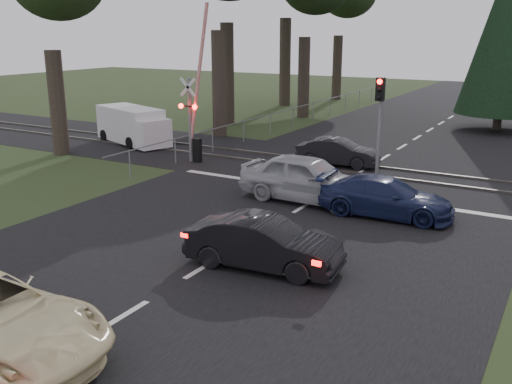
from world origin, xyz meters
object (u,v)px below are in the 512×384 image
Objects in this scene: dark_hatchback at (264,244)px; white_van at (134,126)px; crossing_signal at (194,117)px; silver_car at (307,179)px; blue_sedan at (386,197)px; dark_car_far at (338,152)px; traffic_signal_center at (379,111)px.

dark_hatchback is 17.69m from white_van.
crossing_signal reaches higher than silver_car.
blue_sedan is (1.38, 5.68, -0.02)m from dark_hatchback.
dark_hatchback is 1.09× the size of dark_car_far.
crossing_signal is 1.60× the size of blue_sedan.
crossing_signal is 5.73m from white_van.
dark_car_far is (-4.05, 5.95, -0.03)m from blue_sedan.
silver_car is (7.07, -3.12, -1.23)m from crossing_signal.
white_van is at bearing 175.73° from traffic_signal_center.
traffic_signal_center is at bearing -14.77° from silver_car.
traffic_signal_center reaches higher than dark_hatchback.
silver_car reaches higher than dark_car_far.
crossing_signal reaches higher than traffic_signal_center.
silver_car is 5.84m from dark_car_far.
dark_car_far is at bearing 30.84° from blue_sedan.
crossing_signal is 8.36m from traffic_signal_center.
dark_hatchback is at bearing -163.50° from silver_car.
blue_sedan is (2.92, -0.23, -0.19)m from silver_car.
white_van is at bearing 45.86° from dark_hatchback.
dark_hatchback is at bearing -18.85° from white_van.
traffic_signal_center is 0.85× the size of silver_car.
traffic_signal_center is 10.15m from dark_hatchback.
silver_car is 1.11× the size of blue_sedan.
crossing_signal reaches higher than dark_car_far.
blue_sedan is at bearing 0.35° from white_van.
traffic_signal_center is 13.73m from white_van.
traffic_signal_center is 3.64m from dark_car_far.
traffic_signal_center is 4.63m from silver_car.
dark_hatchback is at bearing -46.33° from crossing_signal.
white_van is at bearing 67.68° from blue_sedan.
silver_car is (-1.54, 5.91, 0.17)m from dark_hatchback.
dark_hatchback is 6.11m from silver_car.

